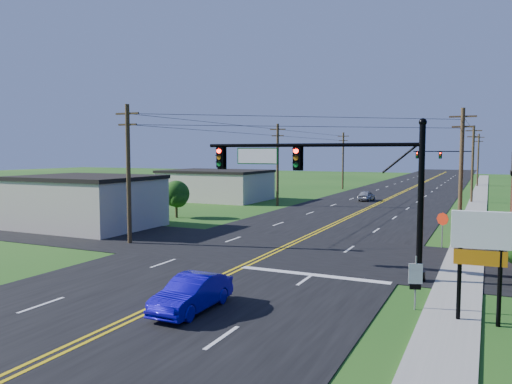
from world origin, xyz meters
The scene contains 20 objects.
ground centered at (0.00, 0.00, 0.00)m, with size 260.00×260.00×0.00m, color #1A4915.
road_main centered at (0.00, 50.00, 0.02)m, with size 16.00×220.00×0.04m, color black.
road_cross centered at (0.00, 12.00, 0.02)m, with size 70.00×10.00×0.04m, color black.
sidewalk centered at (10.50, 40.00, 0.04)m, with size 2.00×160.00×0.08m, color gray.
signal_mast_main centered at (4.34, 8.00, 4.75)m, with size 11.30×0.60×7.48m.
signal_mast_far centered at (4.44, 80.00, 4.55)m, with size 10.98×0.60×7.48m.
cream_bldg_near centered at (-17.00, 14.00, 2.06)m, with size 10.20×8.20×4.10m.
cream_bldg_far centered at (-19.00, 38.00, 1.86)m, with size 12.20×9.20×3.70m.
utility_pole_left_a centered at (-9.50, 10.00, 4.72)m, with size 1.80×0.28×9.00m.
utility_pole_left_b centered at (-9.50, 35.00, 4.72)m, with size 1.80×0.28×9.00m.
utility_pole_left_c centered at (-9.50, 62.00, 4.72)m, with size 1.80×0.28×9.00m.
utility_pole_right_a centered at (9.80, 22.00, 4.72)m, with size 1.80×0.28×9.00m.
utility_pole_right_b centered at (9.80, 48.00, 4.72)m, with size 1.80×0.28×9.00m.
utility_pole_right_c centered at (9.80, 78.00, 4.72)m, with size 1.80×0.28×9.00m.
tree_left centered at (-14.00, 22.00, 2.16)m, with size 2.40×2.40×3.37m.
blue_car centered at (1.66, -0.08, 0.66)m, with size 1.39×3.99×1.31m, color #1308B8.
distant_car centered at (-1.79, 44.48, 0.61)m, with size 1.44×3.57×1.22m, color #A8A9AD.
route_sign centered at (9.20, 3.66, 1.20)m, with size 0.50×0.18×2.06m.
stop_sign centered at (9.08, 16.91, 1.60)m, with size 0.74×0.37×2.22m.
pylon_sign centered at (11.39, 3.00, 2.88)m, with size 1.93×0.42×3.94m.
Camera 1 is at (11.57, -15.60, 5.98)m, focal length 35.00 mm.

